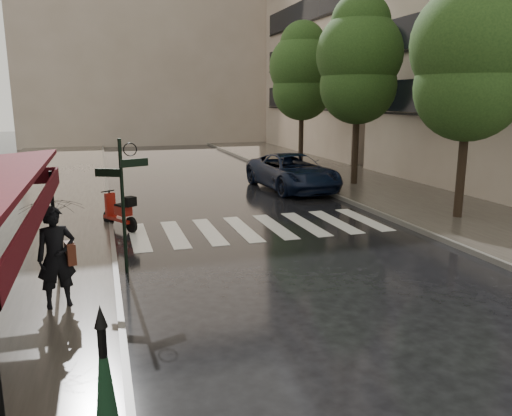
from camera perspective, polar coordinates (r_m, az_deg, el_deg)
ground at (r=9.45m, az=-6.09°, el=-12.42°), size 120.00×120.00×0.00m
sidewalk_near at (r=21.00m, az=-24.87°, el=0.53°), size 6.00×60.00×0.12m
sidewalk_far at (r=23.94m, az=12.69°, el=2.71°), size 5.50×60.00×0.12m
curb_near at (r=20.80m, az=-16.54°, el=1.11°), size 0.12×60.00×0.16m
curb_far at (r=22.68m, az=6.53°, el=2.45°), size 0.12×60.00×0.16m
crosswalk at (r=15.65m, az=0.31°, el=-2.24°), size 7.85×3.20×0.01m
signpost at (r=11.64m, az=-14.99°, el=1.45°), size 1.17×0.29×3.10m
haussmann_far at (r=39.26m, az=11.05°, el=19.91°), size 8.00×16.00×18.50m
backdrop_building at (r=47.05m, az=-12.21°, el=19.49°), size 22.00×6.00×20.00m
tree_near at (r=17.54m, az=23.42°, el=15.87°), size 3.80×3.80×7.99m
tree_mid at (r=23.31m, az=11.69°, el=16.16°), size 3.80×3.80×8.34m
tree_far at (r=29.71m, az=5.31°, el=15.22°), size 3.80×3.80×8.16m
pedestrian_with_umbrella at (r=9.81m, az=-22.20°, el=-1.01°), size 1.37×1.39×2.59m
scooter at (r=15.88m, az=-15.25°, el=-0.51°), size 1.02×1.54×1.14m
parked_car at (r=22.21m, az=4.19°, el=4.14°), size 3.01×5.82×1.57m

